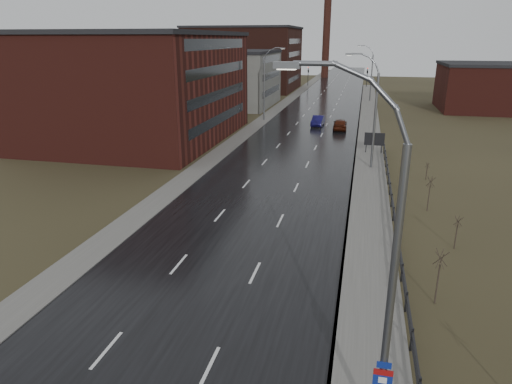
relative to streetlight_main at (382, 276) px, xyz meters
The scene contains 23 objects.
road 58.93m from the streetlight_main, 98.31° to the left, with size 14.00×300.00×0.06m, color black.
sidewalk_right 33.54m from the streetlight_main, 89.78° to the left, with size 3.20×180.00×0.18m, color #595651.
curb_right 33.57m from the streetlight_main, 92.42° to the left, with size 0.16×180.00×0.18m, color slate.
sidewalk_left 60.65m from the streetlight_main, 106.04° to the left, with size 2.40×260.00×0.12m, color #595651.
warehouse_near 52.13m from the streetlight_main, 124.42° to the left, with size 22.44×28.56×13.50m.
warehouse_mid 80.48m from the streetlight_main, 109.20° to the left, with size 16.32×20.40×10.50m.
warehouse_far 110.59m from the streetlight_main, 106.53° to the left, with size 26.52×24.48×15.50m.
building_right 82.95m from the streetlight_main, 74.74° to the left, with size 18.36×16.32×8.50m.
smokestack 149.01m from the streetlight_main, 95.58° to the left, with size 2.70×2.70×30.70m.
streetlight_main is the anchor object (origin of this frame).
streetlight_right_mid 34.01m from the streetlight_main, 89.95° to the left, with size 3.36×0.28×11.35m.
streetlight_left 62.15m from the streetlight_main, 105.08° to the left, with size 3.36×0.28×11.35m.
streetlight_right_far 88.01m from the streetlight_main, 89.98° to the left, with size 3.36×0.28×11.35m.
guardrail 17.27m from the streetlight_main, 83.61° to the left, with size 0.10×53.05×1.10m.
shrub_c 10.68m from the streetlight_main, 69.91° to the left, with size 0.69×0.73×2.93m.
shrub_d 17.63m from the streetlight_main, 71.47° to the left, with size 0.52×0.54×2.17m.
shrub_e 23.59m from the streetlight_main, 78.78° to the left, with size 0.65×0.68×2.75m.
shrub_f 32.25m from the streetlight_main, 80.29° to the left, with size 0.40×0.42×1.65m.
billboard 40.68m from the streetlight_main, 89.11° to the left, with size 2.25×0.17×2.50m.
traffic_light_left 119.16m from the streetlight_main, 97.95° to the left, with size 0.58×2.73×5.30m.
traffic_light_right 118.01m from the streetlight_main, 90.23° to the left, with size 0.58×2.73×5.30m.
car_near 57.56m from the streetlight_main, 97.43° to the left, with size 1.60×4.58×1.51m, color #100D43.
car_far 54.66m from the streetlight_main, 94.18° to the left, with size 1.93×4.81×1.64m, color #42170B.
Camera 1 is at (7.59, -10.35, 12.63)m, focal length 32.00 mm.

